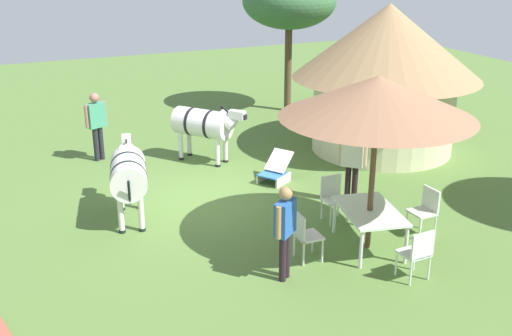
% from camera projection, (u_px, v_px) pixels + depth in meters
% --- Properties ---
extents(ground_plane, '(36.00, 36.00, 0.00)m').
position_uv_depth(ground_plane, '(205.00, 199.00, 13.27)').
color(ground_plane, '#507134').
extents(thatched_hut, '(4.78, 4.78, 3.78)m').
position_uv_depth(thatched_hut, '(386.00, 69.00, 15.69)').
color(thatched_hut, beige).
rests_on(thatched_hut, ground_plane).
extents(shade_umbrella, '(3.33, 3.33, 3.15)m').
position_uv_depth(shade_umbrella, '(378.00, 97.00, 10.24)').
color(shade_umbrella, brown).
rests_on(shade_umbrella, ground_plane).
extents(patio_dining_table, '(1.67, 1.23, 0.74)m').
position_uv_depth(patio_dining_table, '(370.00, 214.00, 10.98)').
color(patio_dining_table, silver).
rests_on(patio_dining_table, ground_plane).
extents(patio_chair_near_lawn, '(0.43, 0.45, 0.90)m').
position_uv_depth(patio_chair_near_lawn, '(333.00, 195.00, 12.14)').
color(patio_chair_near_lawn, silver).
rests_on(patio_chair_near_lawn, ground_plane).
extents(patio_chair_west_end, '(0.45, 0.43, 0.90)m').
position_uv_depth(patio_chair_west_end, '(304.00, 233.00, 10.57)').
color(patio_chair_west_end, silver).
rests_on(patio_chair_west_end, ground_plane).
extents(patio_chair_near_hut, '(0.44, 0.46, 0.90)m').
position_uv_depth(patio_chair_near_hut, '(418.00, 251.00, 9.95)').
color(patio_chair_near_hut, silver).
rests_on(patio_chair_near_hut, ground_plane).
extents(patio_chair_east_end, '(0.46, 0.44, 0.90)m').
position_uv_depth(patio_chair_east_end, '(426.00, 208.00, 11.56)').
color(patio_chair_east_end, silver).
rests_on(patio_chair_east_end, ground_plane).
extents(guest_beside_umbrella, '(0.47, 0.47, 1.67)m').
position_uv_depth(guest_beside_umbrella, '(353.00, 158.00, 12.73)').
color(guest_beside_umbrella, black).
rests_on(guest_beside_umbrella, ground_plane).
extents(guest_behind_table, '(0.43, 0.48, 1.63)m').
position_uv_depth(guest_behind_table, '(285.00, 225.00, 9.83)').
color(guest_behind_table, black).
rests_on(guest_behind_table, ground_plane).
extents(standing_watcher, '(0.39, 0.57, 1.72)m').
position_uv_depth(standing_watcher, '(96.00, 120.00, 15.28)').
color(standing_watcher, '#202029').
rests_on(standing_watcher, ground_plane).
extents(striped_lounge_chair, '(0.86, 0.95, 0.67)m').
position_uv_depth(striped_lounge_chair, '(275.00, 171.00, 14.14)').
color(striped_lounge_chair, '#3169B3').
rests_on(striped_lounge_chair, ground_plane).
extents(zebra_nearest_camera, '(2.07, 0.96, 1.52)m').
position_uv_depth(zebra_nearest_camera, '(128.00, 173.00, 11.99)').
color(zebra_nearest_camera, silver).
rests_on(zebra_nearest_camera, ground_plane).
extents(zebra_by_umbrella, '(1.79, 1.52, 1.51)m').
position_uv_depth(zebra_by_umbrella, '(204.00, 124.00, 15.21)').
color(zebra_by_umbrella, silver).
rests_on(zebra_by_umbrella, ground_plane).
extents(acacia_tree_left_background, '(2.90, 2.90, 4.35)m').
position_uv_depth(acacia_tree_left_background, '(289.00, 1.00, 18.97)').
color(acacia_tree_left_background, '#503D27').
rests_on(acacia_tree_left_background, ground_plane).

